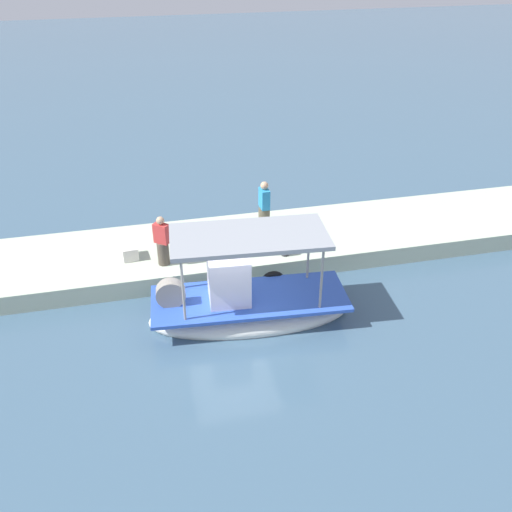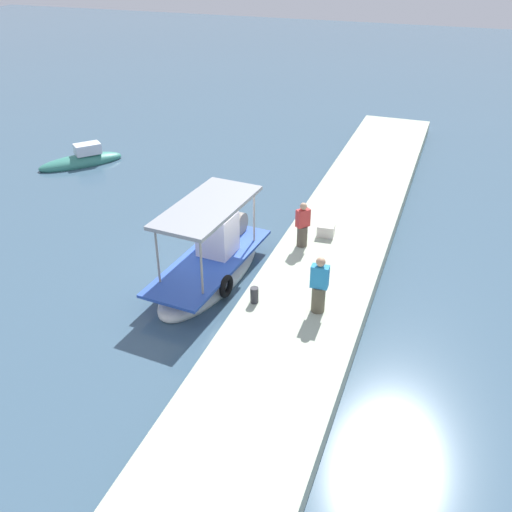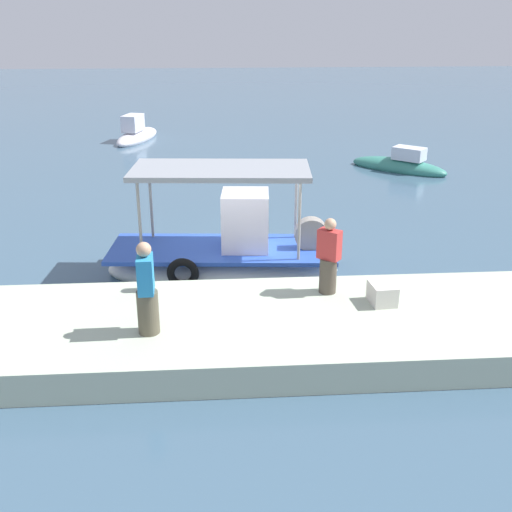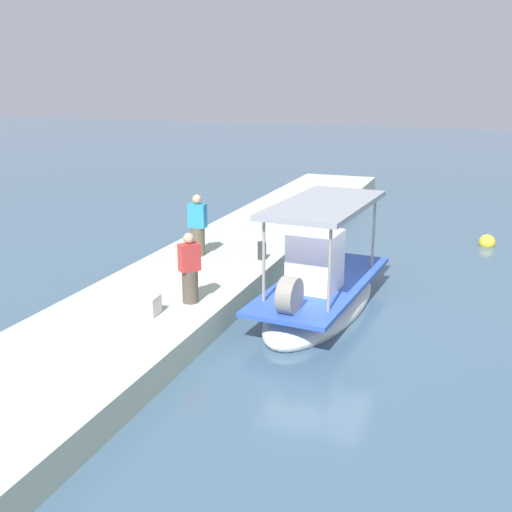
{
  "view_description": "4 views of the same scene",
  "coord_description": "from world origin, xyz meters",
  "px_view_note": "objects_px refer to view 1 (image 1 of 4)",
  "views": [
    {
      "loc": [
        2.25,
        12.54,
        9.71
      ],
      "look_at": [
        -1.08,
        -1.67,
        1.02
      ],
      "focal_mm": 39.7,
      "sensor_mm": 36.0,
      "label": 1
    },
    {
      "loc": [
        -14.96,
        -6.94,
        10.1
      ],
      "look_at": [
        -0.72,
        -1.73,
        1.3
      ],
      "focal_mm": 39.79,
      "sensor_mm": 36.0,
      "label": 2
    },
    {
      "loc": [
        -0.68,
        -14.08,
        6.04
      ],
      "look_at": [
        0.16,
        -2.15,
        1.29
      ],
      "focal_mm": 43.33,
      "sensor_mm": 36.0,
      "label": 3
    },
    {
      "loc": [
        13.26,
        3.33,
        5.46
      ],
      "look_at": [
        -0.45,
        -1.75,
        1.21
      ],
      "focal_mm": 43.0,
      "sensor_mm": 36.0,
      "label": 4
    }
  ],
  "objects_px": {
    "fisherman_by_crate": "(162,243)",
    "mooring_bollard": "(285,248)",
    "main_fishing_boat": "(246,304)",
    "cargo_crate": "(130,252)",
    "fisherman_near_bollard": "(264,208)"
  },
  "relations": [
    {
      "from": "fisherman_by_crate",
      "to": "mooring_bollard",
      "type": "height_order",
      "value": "fisherman_by_crate"
    },
    {
      "from": "main_fishing_boat",
      "to": "mooring_bollard",
      "type": "xyz_separation_m",
      "value": [
        -1.72,
        -2.13,
        0.36
      ]
    },
    {
      "from": "fisherman_by_crate",
      "to": "cargo_crate",
      "type": "bearing_deg",
      "value": -30.9
    },
    {
      "from": "cargo_crate",
      "to": "fisherman_by_crate",
      "type": "bearing_deg",
      "value": 149.1
    },
    {
      "from": "main_fishing_boat",
      "to": "mooring_bollard",
      "type": "distance_m",
      "value": 2.77
    },
    {
      "from": "fisherman_near_bollard",
      "to": "mooring_bollard",
      "type": "height_order",
      "value": "fisherman_near_bollard"
    },
    {
      "from": "main_fishing_boat",
      "to": "fisherman_by_crate",
      "type": "xyz_separation_m",
      "value": [
        2.04,
        -2.48,
        0.85
      ]
    },
    {
      "from": "mooring_bollard",
      "to": "cargo_crate",
      "type": "bearing_deg",
      "value": -11.27
    },
    {
      "from": "main_fishing_boat",
      "to": "fisherman_near_bollard",
      "type": "relative_size",
      "value": 3.32
    },
    {
      "from": "main_fishing_boat",
      "to": "cargo_crate",
      "type": "distance_m",
      "value": 4.34
    },
    {
      "from": "fisherman_by_crate",
      "to": "cargo_crate",
      "type": "distance_m",
      "value": 1.27
    },
    {
      "from": "main_fishing_boat",
      "to": "mooring_bollard",
      "type": "relative_size",
      "value": 11.77
    },
    {
      "from": "main_fishing_boat",
      "to": "fisherman_by_crate",
      "type": "height_order",
      "value": "main_fishing_boat"
    },
    {
      "from": "cargo_crate",
      "to": "mooring_bollard",
      "type": "bearing_deg",
      "value": 168.73
    },
    {
      "from": "fisherman_near_bollard",
      "to": "fisherman_by_crate",
      "type": "relative_size",
      "value": 1.09
    }
  ]
}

